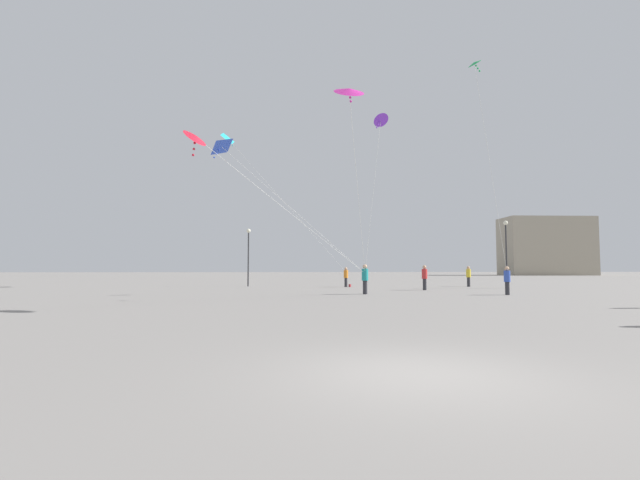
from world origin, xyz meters
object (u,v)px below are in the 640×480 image
Objects in this scene: kite_violet_diamond at (381,121)px; handbag_beside_flyer at (350,286)px; kite_crimson_diamond at (199,140)px; kite_magenta_diamond at (349,92)px; person_in_teal at (365,278)px; kite_cyan_delta at (230,141)px; person_in_orange at (346,276)px; person_in_red at (425,276)px; person_in_blue at (507,279)px; kite_cobalt_delta at (223,148)px; lamppost_west at (506,243)px; lamppost_east at (248,248)px; building_left_hall at (546,246)px; kite_emerald_diamond at (475,69)px; person_in_yellow at (468,275)px.

handbag_beside_flyer is at bearing 94.32° from kite_violet_diamond.
kite_crimson_diamond is at bearing -131.87° from kite_violet_diamond.
kite_magenta_diamond is (6.09, 0.54, 2.33)m from kite_crimson_diamond.
kite_cyan_delta is at bearing 38.69° from person_in_teal.
person_in_orange is 7.57m from person_in_red.
person_in_blue is (8.44, -11.51, 0.03)m from person_in_orange.
kite_cobalt_delta is 1.71× the size of lamppost_west.
kite_cobalt_delta is 23.50m from lamppost_west.
kite_cyan_delta reaches higher than kite_magenta_diamond.
lamppost_east is (-9.53, 11.57, -7.82)m from kite_violet_diamond.
kite_violet_diamond is 16.90m from lamppost_east.
kite_violet_diamond is (-4.05, -4.11, 10.22)m from person_in_red.
building_left_hall reaches higher than person_in_blue.
kite_magenta_diamond is 0.56× the size of building_left_hall.
person_in_teal reaches higher than person_in_orange.
kite_emerald_diamond is (-2.90, -2.73, 11.84)m from person_in_blue.
person_in_teal is 13.65m from kite_emerald_diamond.
kite_emerald_diamond is at bearing -45.68° from kite_violet_diamond.
person_in_teal reaches higher than handbag_beside_flyer.
handbag_beside_flyer is at bearing 164.31° from lamppost_west.
lamppost_west is at bearing 47.87° from kite_magenta_diamond.
building_left_hall is at bearing -171.39° from person_in_blue.
lamppost_west is at bearing 149.93° from person_in_red.
kite_emerald_diamond reaches higher than building_left_hall.
person_in_yellow is at bearing 69.99° from kite_emerald_diamond.
kite_magenta_diamond reaches higher than lamppost_east.
lamppost_east is at bearing 166.04° from lamppost_west.
kite_emerald_diamond is 82.26m from building_left_hall.
kite_cobalt_delta is at bearing 101.45° from person_in_teal.
kite_cyan_delta is 2.44× the size of lamppost_east.
person_in_blue is at bearing 72.16° from person_in_red.
kite_cyan_delta is at bearing 109.76° from kite_magenta_diamond.
person_in_yellow is at bearing 14.52° from person_in_orange.
person_in_teal reaches higher than person_in_yellow.
kite_magenta_diamond is at bearing -97.71° from handbag_beside_flyer.
person_in_orange is at bearing -58.42° from person_in_yellow.
person_in_blue is at bearing -14.03° from kite_violet_diamond.
handbag_beside_flyer is (-0.74, 9.77, -11.10)m from kite_violet_diamond.
person_in_red reaches higher than handbag_beside_flyer.
kite_magenta_diamond is at bearing 15.29° from person_in_red.
handbag_beside_flyer is (0.44, 10.33, -0.90)m from person_in_teal.
lamppost_east is (0.26, 13.96, -5.19)m from kite_cobalt_delta.
kite_cyan_delta is 25.20m from lamppost_west.
kite_crimson_diamond is 23.34m from kite_cyan_delta.
person_in_blue is 9.52m from lamppost_west.
building_left_hall is (52.57, 74.25, -2.88)m from kite_magenta_diamond.
kite_violet_diamond is (1.18, 0.56, 10.20)m from person_in_teal.
handbag_beside_flyer is (-8.09, 11.61, -0.83)m from person_in_blue.
kite_emerald_diamond is at bearing -8.66° from kite_cobalt_delta.
kite_magenta_diamond is 31.88× the size of handbag_beside_flyer.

